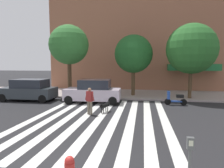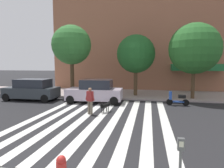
# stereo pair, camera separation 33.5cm
# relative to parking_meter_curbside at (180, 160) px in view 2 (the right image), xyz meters

# --- Properties ---
(ground_plane) EXTENTS (160.00, 160.00, 0.00)m
(ground_plane) POSITION_rel_parking_meter_curbside_xyz_m (-4.08, 6.31, -1.03)
(ground_plane) COLOR #232326
(sidewalk_far) EXTENTS (80.00, 6.00, 0.15)m
(sidewalk_far) POSITION_rel_parking_meter_curbside_xyz_m (-4.08, 15.22, -0.95)
(sidewalk_far) COLOR #A39591
(sidewalk_far) RESTS_ON ground_plane
(crosswalk_stripes) EXTENTS (7.65, 11.22, 0.01)m
(crosswalk_stripes) POSITION_rel_parking_meter_curbside_xyz_m (-3.41, 6.31, -1.03)
(crosswalk_stripes) COLOR silver
(crosswalk_stripes) RESTS_ON ground_plane
(parking_meter_curbside) EXTENTS (0.14, 0.11, 1.36)m
(parking_meter_curbside) POSITION_rel_parking_meter_curbside_xyz_m (0.00, 0.00, 0.00)
(parking_meter_curbside) COLOR #515456
(parking_meter_curbside) RESTS_ON sidewalk_near
(parked_car_near_curb) EXTENTS (4.47, 2.09, 1.81)m
(parked_car_near_curb) POSITION_rel_parking_meter_curbside_xyz_m (-10.52, 10.70, -0.13)
(parked_car_near_curb) COLOR #323A40
(parked_car_near_curb) RESTS_ON ground_plane
(parked_car_behind_first) EXTENTS (4.44, 2.11, 1.84)m
(parked_car_behind_first) POSITION_rel_parking_meter_curbside_xyz_m (-4.92, 10.70, -0.14)
(parked_car_behind_first) COLOR #BDAEC1
(parked_car_behind_first) RESTS_ON ground_plane
(parked_scooter) EXTENTS (1.63, 0.50, 1.11)m
(parked_scooter) POSITION_rel_parking_meter_curbside_xyz_m (1.43, 10.72, -0.55)
(parked_scooter) COLOR black
(parked_scooter) RESTS_ON ground_plane
(street_tree_nearest) EXTENTS (3.65, 3.65, 6.54)m
(street_tree_nearest) POSITION_rel_parking_meter_curbside_xyz_m (-7.84, 13.12, 3.80)
(street_tree_nearest) COLOR #4C3823
(street_tree_nearest) RESTS_ON sidewalk_far
(street_tree_middle) EXTENTS (3.55, 3.55, 5.65)m
(street_tree_middle) POSITION_rel_parking_meter_curbside_xyz_m (-1.93, 14.09, 2.98)
(street_tree_middle) COLOR #4C3823
(street_tree_middle) RESTS_ON sidewalk_far
(street_tree_further) EXTENTS (4.24, 4.24, 6.34)m
(street_tree_further) POSITION_rel_parking_meter_curbside_xyz_m (3.00, 13.27, 3.32)
(street_tree_further) COLOR #4C3823
(street_tree_further) RESTS_ON sidewalk_far
(pedestrian_dog_walker) EXTENTS (0.68, 0.37, 1.64)m
(pedestrian_dog_walker) POSITION_rel_parking_meter_curbside_xyz_m (-4.19, 7.05, -0.10)
(pedestrian_dog_walker) COLOR #6B6051
(pedestrian_dog_walker) RESTS_ON ground_plane
(dog_on_leash) EXTENTS (0.56, 1.06, 0.65)m
(dog_on_leash) POSITION_rel_parking_meter_curbside_xyz_m (-3.37, 7.73, -0.59)
(dog_on_leash) COLOR black
(dog_on_leash) RESTS_ON ground_plane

